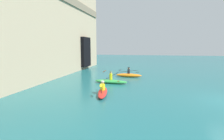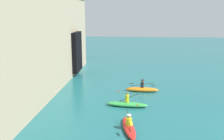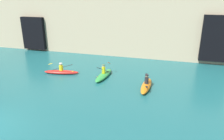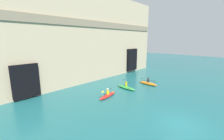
# 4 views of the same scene
# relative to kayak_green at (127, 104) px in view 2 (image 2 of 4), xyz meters

# --- Properties ---
(kayak_green) EXTENTS (0.99, 3.25, 1.24)m
(kayak_green) POSITION_rel_kayak_green_xyz_m (0.00, 0.00, 0.00)
(kayak_green) COLOR green
(kayak_green) RESTS_ON ground
(kayak_orange) EXTENTS (0.80, 3.02, 1.14)m
(kayak_orange) POSITION_rel_kayak_green_xyz_m (3.85, -1.26, 0.02)
(kayak_orange) COLOR orange
(kayak_orange) RESTS_ON ground
(kayak_red) EXTENTS (3.19, 1.24, 1.02)m
(kayak_red) POSITION_rel_kayak_green_xyz_m (-3.93, -0.25, -0.01)
(kayak_red) COLOR red
(kayak_red) RESTS_ON ground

